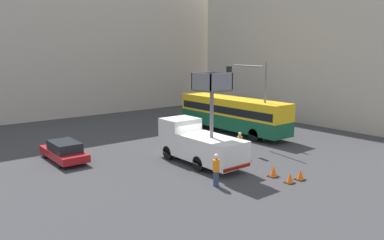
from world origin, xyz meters
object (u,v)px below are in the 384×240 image
at_px(city_bus, 232,112).
at_px(road_worker_directing, 240,144).
at_px(traffic_cone_mid_road, 300,175).
at_px(parked_car_curbside, 64,151).
at_px(traffic_cone_near_truck, 274,172).
at_px(road_worker_near_truck, 216,170).
at_px(utility_truck, 199,142).
at_px(traffic_light_pole, 253,89).
at_px(traffic_cone_far_side, 290,178).

relative_size(city_bus, road_worker_directing, 6.65).
distance_m(traffic_cone_mid_road, parked_car_curbside, 15.82).
distance_m(traffic_cone_near_truck, parked_car_curbside, 14.26).
distance_m(road_worker_directing, traffic_cone_near_truck, 4.71).
height_order(traffic_cone_near_truck, traffic_cone_mid_road, traffic_cone_near_truck).
distance_m(city_bus, road_worker_directing, 8.44).
bearing_deg(road_worker_near_truck, utility_truck, -20.90).
bearing_deg(parked_car_curbside, city_bus, -2.00).
height_order(utility_truck, road_worker_near_truck, utility_truck).
distance_m(utility_truck, traffic_cone_near_truck, 5.43).
bearing_deg(city_bus, road_worker_directing, 156.69).
bearing_deg(traffic_cone_mid_road, traffic_light_pole, 59.74).
height_order(utility_truck, parked_car_curbside, utility_truck).
xyz_separation_m(utility_truck, traffic_cone_far_side, (1.63, -6.31, -1.22)).
bearing_deg(parked_car_curbside, road_worker_directing, -33.68).
xyz_separation_m(city_bus, traffic_light_pole, (-1.49, -3.86, 2.59)).
height_order(traffic_cone_mid_road, parked_car_curbside, parked_car_curbside).
bearing_deg(traffic_cone_near_truck, parked_car_curbside, 127.77).
bearing_deg(parked_car_curbside, traffic_cone_near_truck, -52.23).
bearing_deg(road_worker_near_truck, road_worker_directing, -51.58).
bearing_deg(road_worker_directing, utility_truck, -26.21).
relative_size(city_bus, road_worker_near_truck, 6.43).
height_order(traffic_light_pole, road_worker_near_truck, traffic_light_pole).
height_order(road_worker_directing, traffic_cone_near_truck, road_worker_directing).
relative_size(traffic_light_pole, traffic_cone_far_side, 11.06).
bearing_deg(traffic_cone_far_side, traffic_cone_mid_road, -2.53).
bearing_deg(road_worker_near_truck, traffic_cone_far_side, -116.14).
distance_m(utility_truck, city_bus, 10.56).
bearing_deg(traffic_cone_mid_road, road_worker_directing, 82.22).
height_order(traffic_light_pole, parked_car_curbside, traffic_light_pole).
bearing_deg(city_bus, road_worker_near_truck, 149.47).
xyz_separation_m(road_worker_near_truck, parked_car_curbside, (-4.90, 10.27, -0.23)).
bearing_deg(utility_truck, road_worker_directing, -9.91).
relative_size(utility_truck, parked_car_curbside, 1.42).
relative_size(utility_truck, traffic_cone_far_side, 11.18).
bearing_deg(traffic_cone_far_side, road_worker_directing, 73.16).
distance_m(traffic_light_pole, traffic_cone_mid_road, 10.42).
bearing_deg(road_worker_near_truck, traffic_cone_near_truck, -98.39).
xyz_separation_m(utility_truck, road_worker_near_truck, (-2.04, -3.99, -0.55)).
relative_size(utility_truck, road_worker_near_truck, 3.58).
bearing_deg(traffic_cone_near_truck, traffic_light_pole, 50.84).
distance_m(city_bus, traffic_light_pole, 4.88).
distance_m(road_worker_near_truck, parked_car_curbside, 11.38).
bearing_deg(traffic_cone_mid_road, traffic_cone_near_truck, 119.89).
height_order(traffic_cone_far_side, parked_car_curbside, parked_car_curbside).
xyz_separation_m(utility_truck, traffic_cone_near_truck, (1.79, -4.99, -1.18)).
bearing_deg(traffic_cone_mid_road, city_bus, 62.49).
relative_size(traffic_cone_far_side, parked_car_curbside, 0.13).
xyz_separation_m(city_bus, traffic_cone_near_truck, (-7.08, -10.71, -1.61)).
xyz_separation_m(utility_truck, traffic_cone_mid_road, (2.57, -6.36, -1.20)).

